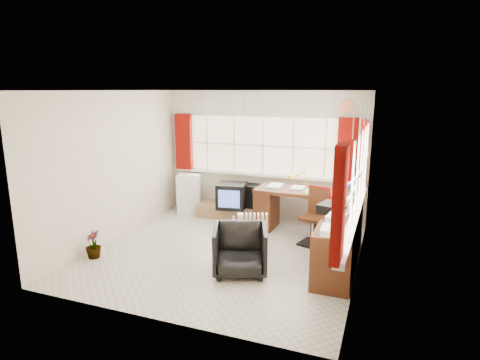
{
  "coord_description": "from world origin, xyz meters",
  "views": [
    {
      "loc": [
        2.3,
        -5.44,
        2.51
      ],
      "look_at": [
        0.05,
        0.55,
        1.07
      ],
      "focal_mm": 30.0,
      "sensor_mm": 36.0,
      "label": 1
    }
  ],
  "objects_px": {
    "radiator": "(254,236)",
    "tv_bench": "(232,211)",
    "credenza": "(340,239)",
    "crt_tv": "(232,196)",
    "task_chair": "(316,214)",
    "desk_lamp": "(306,177)",
    "desk": "(295,208)",
    "office_chair": "(240,250)",
    "mini_fridge": "(190,193)"
  },
  "relations": [
    {
      "from": "radiator",
      "to": "tv_bench",
      "type": "height_order",
      "value": "radiator"
    },
    {
      "from": "credenza",
      "to": "crt_tv",
      "type": "xyz_separation_m",
      "value": [
        -2.22,
        1.36,
        0.1
      ]
    },
    {
      "from": "tv_bench",
      "to": "task_chair",
      "type": "bearing_deg",
      "value": -23.54
    },
    {
      "from": "crt_tv",
      "to": "tv_bench",
      "type": "bearing_deg",
      "value": 108.41
    },
    {
      "from": "radiator",
      "to": "crt_tv",
      "type": "height_order",
      "value": "crt_tv"
    },
    {
      "from": "crt_tv",
      "to": "desk_lamp",
      "type": "bearing_deg",
      "value": -15.07
    },
    {
      "from": "desk",
      "to": "tv_bench",
      "type": "xyz_separation_m",
      "value": [
        -1.35,
        0.37,
        -0.31
      ]
    },
    {
      "from": "desk",
      "to": "tv_bench",
      "type": "bearing_deg",
      "value": 164.54
    },
    {
      "from": "task_chair",
      "to": "credenza",
      "type": "xyz_separation_m",
      "value": [
        0.47,
        -0.73,
        -0.11
      ]
    },
    {
      "from": "desk",
      "to": "crt_tv",
      "type": "xyz_separation_m",
      "value": [
        -1.29,
        0.21,
        0.06
      ]
    },
    {
      "from": "desk_lamp",
      "to": "crt_tv",
      "type": "bearing_deg",
      "value": 164.93
    },
    {
      "from": "office_chair",
      "to": "radiator",
      "type": "relative_size",
      "value": 1.18
    },
    {
      "from": "desk",
      "to": "crt_tv",
      "type": "bearing_deg",
      "value": 170.77
    },
    {
      "from": "office_chair",
      "to": "radiator",
      "type": "bearing_deg",
      "value": 73.42
    },
    {
      "from": "task_chair",
      "to": "crt_tv",
      "type": "xyz_separation_m",
      "value": [
        -1.76,
        0.63,
        -0.01
      ]
    },
    {
      "from": "task_chair",
      "to": "credenza",
      "type": "relative_size",
      "value": 0.48
    },
    {
      "from": "credenza",
      "to": "mini_fridge",
      "type": "height_order",
      "value": "credenza"
    },
    {
      "from": "crt_tv",
      "to": "radiator",
      "type": "bearing_deg",
      "value": -55.83
    },
    {
      "from": "office_chair",
      "to": "tv_bench",
      "type": "distance_m",
      "value": 2.5
    },
    {
      "from": "credenza",
      "to": "mini_fridge",
      "type": "bearing_deg",
      "value": 153.92
    },
    {
      "from": "office_chair",
      "to": "desk",
      "type": "bearing_deg",
      "value": 60.15
    },
    {
      "from": "task_chair",
      "to": "credenza",
      "type": "bearing_deg",
      "value": -57.33
    },
    {
      "from": "desk",
      "to": "office_chair",
      "type": "xyz_separation_m",
      "value": [
        -0.33,
        -1.91,
        -0.1
      ]
    },
    {
      "from": "radiator",
      "to": "desk",
      "type": "bearing_deg",
      "value": 71.8
    },
    {
      "from": "radiator",
      "to": "crt_tv",
      "type": "distance_m",
      "value": 1.65
    },
    {
      "from": "tv_bench",
      "to": "office_chair",
      "type": "bearing_deg",
      "value": -65.91
    },
    {
      "from": "desk_lamp",
      "to": "credenza",
      "type": "bearing_deg",
      "value": -53.12
    },
    {
      "from": "radiator",
      "to": "desk_lamp",
      "type": "bearing_deg",
      "value": 57.87
    },
    {
      "from": "crt_tv",
      "to": "office_chair",
      "type": "bearing_deg",
      "value": -65.5
    },
    {
      "from": "office_chair",
      "to": "radiator",
      "type": "height_order",
      "value": "office_chair"
    },
    {
      "from": "mini_fridge",
      "to": "office_chair",
      "type": "bearing_deg",
      "value": -49.57
    },
    {
      "from": "desk_lamp",
      "to": "radiator",
      "type": "bearing_deg",
      "value": -122.13
    },
    {
      "from": "office_chair",
      "to": "task_chair",
      "type": "bearing_deg",
      "value": 41.97
    },
    {
      "from": "tv_bench",
      "to": "desk_lamp",
      "type": "bearing_deg",
      "value": -19.99
    },
    {
      "from": "task_chair",
      "to": "office_chair",
      "type": "relative_size",
      "value": 1.28
    },
    {
      "from": "radiator",
      "to": "crt_tv",
      "type": "bearing_deg",
      "value": 124.17
    },
    {
      "from": "task_chair",
      "to": "desk",
      "type": "bearing_deg",
      "value": 138.03
    },
    {
      "from": "task_chair",
      "to": "desk_lamp",
      "type": "bearing_deg",
      "value": 138.12
    },
    {
      "from": "office_chair",
      "to": "crt_tv",
      "type": "height_order",
      "value": "crt_tv"
    },
    {
      "from": "task_chair",
      "to": "office_chair",
      "type": "bearing_deg",
      "value": -117.99
    },
    {
      "from": "crt_tv",
      "to": "mini_fridge",
      "type": "relative_size",
      "value": 0.75
    },
    {
      "from": "desk_lamp",
      "to": "radiator",
      "type": "xyz_separation_m",
      "value": [
        -0.59,
        -0.95,
        -0.8
      ]
    },
    {
      "from": "office_chair",
      "to": "credenza",
      "type": "distance_m",
      "value": 1.47
    },
    {
      "from": "tv_bench",
      "to": "mini_fridge",
      "type": "height_order",
      "value": "mini_fridge"
    },
    {
      "from": "credenza",
      "to": "tv_bench",
      "type": "relative_size",
      "value": 1.43
    },
    {
      "from": "desk_lamp",
      "to": "office_chair",
      "type": "bearing_deg",
      "value": -107.77
    },
    {
      "from": "radiator",
      "to": "mini_fridge",
      "type": "relative_size",
      "value": 0.78
    },
    {
      "from": "desk_lamp",
      "to": "mini_fridge",
      "type": "relative_size",
      "value": 0.49
    },
    {
      "from": "task_chair",
      "to": "tv_bench",
      "type": "bearing_deg",
      "value": 156.46
    },
    {
      "from": "task_chair",
      "to": "radiator",
      "type": "xyz_separation_m",
      "value": [
        -0.84,
        -0.73,
        -0.25
      ]
    }
  ]
}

